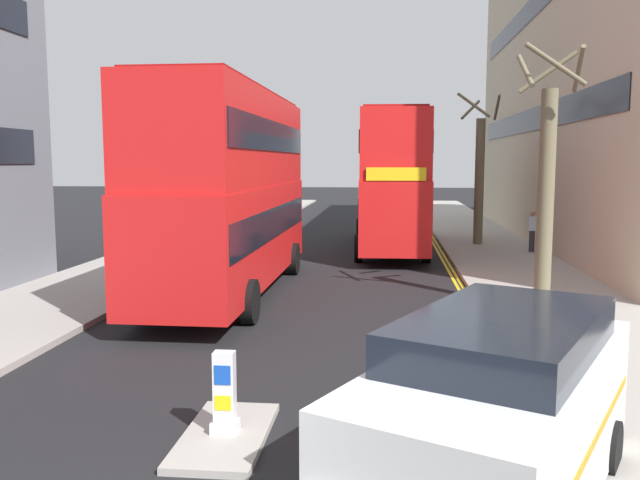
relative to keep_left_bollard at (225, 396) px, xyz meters
name	(u,v)px	position (x,y,z in m)	size (l,w,h in m)	color
sidewalk_right	(526,278)	(6.50, 12.58, -0.54)	(4.00, 80.00, 0.14)	#9E9991
sidewalk_left	(127,271)	(-6.50, 12.58, -0.54)	(4.00, 80.00, 0.14)	#9E9991
kerb_line_outer	(466,291)	(4.40, 10.58, -0.60)	(0.10, 56.00, 0.01)	yellow
kerb_line_inner	(460,291)	(4.24, 10.58, -0.60)	(0.10, 56.00, 0.01)	yellow
traffic_island	(225,436)	(0.00, 0.00, -0.56)	(1.10, 2.20, 0.10)	#9E9991
keep_left_bollard	(225,396)	(0.00, 0.00, 0.00)	(0.36, 0.28, 1.11)	silver
double_decker_bus_away	(230,186)	(-2.20, 9.59, 2.42)	(2.86, 10.83, 5.64)	red
double_decker_bus_oncoming	(390,178)	(2.22, 19.24, 2.42)	(3.08, 10.88, 5.64)	red
taxi_minivan	(495,417)	(3.27, -1.54, 0.46)	(3.79, 5.14, 2.12)	white
pedestrian_far	(532,231)	(7.87, 18.28, 0.38)	(0.34, 0.22, 1.62)	#2D2D38
street_tree_near	(546,186)	(6.01, 8.35, 2.49)	(1.56, 1.62, 6.32)	#6B6047
street_tree_mid	(479,176)	(6.08, 20.66, 2.47)	(1.81, 1.97, 6.48)	#6B6047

